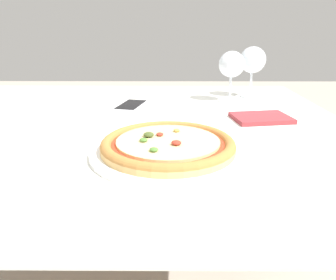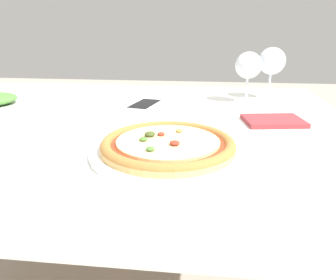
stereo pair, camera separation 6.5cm
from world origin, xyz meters
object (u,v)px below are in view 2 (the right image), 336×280
Objects in this scene: wine_glass_far_right at (248,67)px; pizza_plate at (168,146)px; dining_table at (107,148)px; wine_glass_far_left at (272,62)px; cell_phone at (145,105)px.

pizza_plate is at bearing -113.26° from wine_glass_far_right.
wine_glass_far_right reaches higher than dining_table.
dining_table is at bearing -147.05° from wine_glass_far_right.
wine_glass_far_right is at bearing 66.74° from pizza_plate.
dining_table is 7.66× the size of wine_glass_far_left.
wine_glass_far_left is 0.45m from cell_phone.
wine_glass_far_right is (0.40, 0.26, 0.20)m from dining_table.
wine_glass_far_right is at bearing -139.71° from wine_glass_far_left.
wine_glass_far_right is at bearing 15.67° from cell_phone.
cell_phone is (0.08, 0.17, 0.08)m from dining_table.
pizza_plate is (0.19, -0.22, 0.09)m from dining_table.
pizza_plate is 1.99× the size of cell_phone.
wine_glass_far_right is (-0.08, -0.07, -0.01)m from wine_glass_far_left.
cell_phone is at bearing -158.25° from wine_glass_far_left.
dining_table is at bearing 131.78° from pizza_plate.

